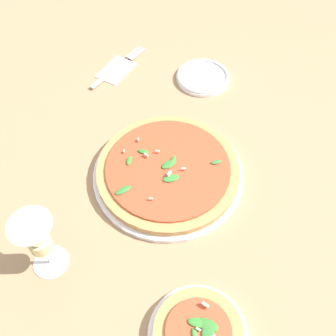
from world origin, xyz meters
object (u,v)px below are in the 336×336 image
at_px(wine_glass, 37,239).
at_px(side_plate_white, 203,77).
at_px(pizza_arugula_main, 168,171).
at_px(pizza_personal_side, 198,334).
at_px(fork, 118,67).

distance_m(wine_glass, side_plate_white, 0.66).
xyz_separation_m(pizza_arugula_main, wine_glass, (-0.31, 0.09, 0.09)).
height_order(pizza_personal_side, wine_glass, wine_glass).
distance_m(pizza_arugula_main, side_plate_white, 0.35).
distance_m(pizza_arugula_main, wine_glass, 0.33).
relative_size(wine_glass, side_plate_white, 1.04).
xyz_separation_m(wine_glass, fork, (0.56, 0.23, -0.10)).
xyz_separation_m(pizza_personal_side, side_plate_white, (0.62, 0.32, -0.01)).
bearing_deg(pizza_personal_side, wine_glass, 95.21).
bearing_deg(wine_glass, fork, 22.62).
xyz_separation_m(pizza_arugula_main, fork, (0.25, 0.32, -0.01)).
bearing_deg(pizza_arugula_main, wine_glass, 163.55).
height_order(wine_glass, side_plate_white, wine_glass).
distance_m(fork, side_plate_white, 0.25).
bearing_deg(pizza_personal_side, pizza_arugula_main, 39.77).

